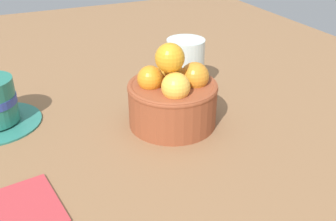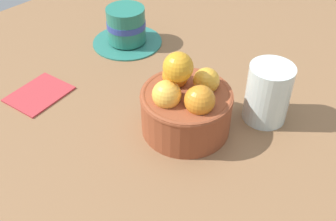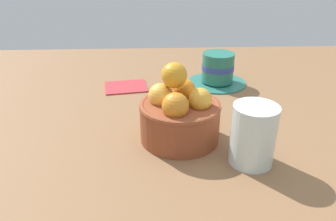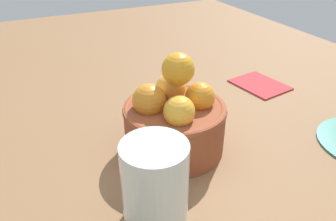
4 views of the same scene
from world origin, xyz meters
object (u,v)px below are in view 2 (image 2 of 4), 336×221
coffee_cup (126,28)px  folded_napkin (39,93)px  water_glass (268,93)px  terracotta_bowl (186,104)px

coffee_cup → folded_napkin: bearing=4.5°
coffee_cup → water_glass: size_ratio=1.47×
coffee_cup → folded_napkin: (21.51, 1.68, -2.95)cm
terracotta_bowl → coffee_cup: 27.22cm
terracotta_bowl → water_glass: bearing=144.9°
terracotta_bowl → coffee_cup: terracotta_bowl is taller
terracotta_bowl → coffee_cup: (-10.96, -24.88, -1.36)cm
terracotta_bowl → coffee_cup: bearing=-113.8°
folded_napkin → terracotta_bowl: bearing=114.4°
terracotta_bowl → water_glass: (-10.30, 7.25, 0.05)cm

